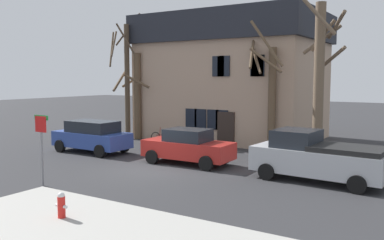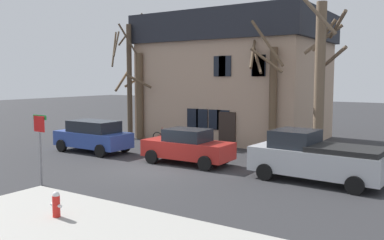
{
  "view_description": "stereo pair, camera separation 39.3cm",
  "coord_description": "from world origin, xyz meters",
  "px_view_note": "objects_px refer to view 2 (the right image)",
  "views": [
    {
      "loc": [
        11.51,
        -14.59,
        4.12
      ],
      "look_at": [
        0.4,
        3.09,
        2.02
      ],
      "focal_mm": 39.3,
      "sensor_mm": 36.0,
      "label": 1
    },
    {
      "loc": [
        11.84,
        -14.37,
        4.12
      ],
      "look_at": [
        0.4,
        3.09,
        2.02
      ],
      "focal_mm": 39.3,
      "sensor_mm": 36.0,
      "label": 2
    }
  ],
  "objects_px": {
    "tree_bare_near": "(128,76)",
    "tree_bare_far": "(271,90)",
    "tree_bare_end": "(321,75)",
    "car_blue_wagon": "(93,136)",
    "building_main": "(235,76)",
    "street_sign_pole": "(40,136)",
    "tree_bare_mid": "(139,94)",
    "car_red_sedan": "(187,146)",
    "bicycle_leaning": "(164,138)",
    "pickup_truck_silver": "(316,158)",
    "fire_hydrant": "(56,204)"
  },
  "relations": [
    {
      "from": "tree_bare_far",
      "to": "car_blue_wagon",
      "type": "height_order",
      "value": "tree_bare_far"
    },
    {
      "from": "tree_bare_mid",
      "to": "car_blue_wagon",
      "type": "xyz_separation_m",
      "value": [
        1.25,
        -5.41,
        -2.12
      ]
    },
    {
      "from": "car_red_sedan",
      "to": "bicycle_leaning",
      "type": "height_order",
      "value": "car_red_sedan"
    },
    {
      "from": "tree_bare_near",
      "to": "car_blue_wagon",
      "type": "bearing_deg",
      "value": -69.77
    },
    {
      "from": "tree_bare_far",
      "to": "tree_bare_near",
      "type": "bearing_deg",
      "value": -179.17
    },
    {
      "from": "building_main",
      "to": "street_sign_pole",
      "type": "xyz_separation_m",
      "value": [
        -0.13,
        -15.74,
        -2.3
      ]
    },
    {
      "from": "fire_hydrant",
      "to": "street_sign_pole",
      "type": "height_order",
      "value": "street_sign_pole"
    },
    {
      "from": "building_main",
      "to": "car_blue_wagon",
      "type": "relative_size",
      "value": 2.64
    },
    {
      "from": "car_blue_wagon",
      "to": "bicycle_leaning",
      "type": "distance_m",
      "value": 4.83
    },
    {
      "from": "tree_bare_near",
      "to": "car_blue_wagon",
      "type": "xyz_separation_m",
      "value": [
        1.87,
        -5.07,
        -3.31
      ]
    },
    {
      "from": "tree_bare_near",
      "to": "tree_bare_far",
      "type": "distance_m",
      "value": 10.2
    },
    {
      "from": "tree_bare_end",
      "to": "building_main",
      "type": "bearing_deg",
      "value": 147.01
    },
    {
      "from": "building_main",
      "to": "car_red_sedan",
      "type": "xyz_separation_m",
      "value": [
        2.34,
        -9.32,
        -3.36
      ]
    },
    {
      "from": "tree_bare_far",
      "to": "tree_bare_end",
      "type": "bearing_deg",
      "value": -8.59
    },
    {
      "from": "tree_bare_end",
      "to": "pickup_truck_silver",
      "type": "bearing_deg",
      "value": -74.76
    },
    {
      "from": "tree_bare_near",
      "to": "pickup_truck_silver",
      "type": "relative_size",
      "value": 1.61
    },
    {
      "from": "tree_bare_near",
      "to": "street_sign_pole",
      "type": "bearing_deg",
      "value": -63.67
    },
    {
      "from": "tree_bare_far",
      "to": "fire_hydrant",
      "type": "distance_m",
      "value": 14.14
    },
    {
      "from": "tree_bare_end",
      "to": "pickup_truck_silver",
      "type": "distance_m",
      "value": 5.87
    },
    {
      "from": "tree_bare_end",
      "to": "tree_bare_far",
      "type": "bearing_deg",
      "value": 171.41
    },
    {
      "from": "tree_bare_far",
      "to": "pickup_truck_silver",
      "type": "bearing_deg",
      "value": -51.51
    },
    {
      "from": "tree_bare_near",
      "to": "car_red_sedan",
      "type": "bearing_deg",
      "value": -31.27
    },
    {
      "from": "tree_bare_end",
      "to": "car_red_sedan",
      "type": "xyz_separation_m",
      "value": [
        -4.89,
        -4.63,
        -3.41
      ]
    },
    {
      "from": "tree_bare_far",
      "to": "street_sign_pole",
      "type": "xyz_separation_m",
      "value": [
        -4.57,
        -11.46,
        -1.53
      ]
    },
    {
      "from": "street_sign_pole",
      "to": "fire_hydrant",
      "type": "bearing_deg",
      "value": -31.84
    },
    {
      "from": "tree_bare_near",
      "to": "tree_bare_far",
      "type": "xyz_separation_m",
      "value": [
        10.17,
        0.15,
        -0.79
      ]
    },
    {
      "from": "building_main",
      "to": "tree_bare_far",
      "type": "height_order",
      "value": "building_main"
    },
    {
      "from": "building_main",
      "to": "pickup_truck_silver",
      "type": "bearing_deg",
      "value": -47.81
    },
    {
      "from": "fire_hydrant",
      "to": "tree_bare_near",
      "type": "bearing_deg",
      "value": 124.49
    },
    {
      "from": "tree_bare_near",
      "to": "car_red_sedan",
      "type": "xyz_separation_m",
      "value": [
        8.07,
        -4.9,
        -3.38
      ]
    },
    {
      "from": "tree_bare_mid",
      "to": "tree_bare_near",
      "type": "bearing_deg",
      "value": -151.31
    },
    {
      "from": "car_blue_wagon",
      "to": "bicycle_leaning",
      "type": "xyz_separation_m",
      "value": [
        1.52,
        4.55,
        -0.55
      ]
    },
    {
      "from": "tree_bare_mid",
      "to": "street_sign_pole",
      "type": "xyz_separation_m",
      "value": [
        4.98,
        -11.65,
        -1.12
      ]
    },
    {
      "from": "tree_bare_near",
      "to": "tree_bare_mid",
      "type": "height_order",
      "value": "tree_bare_near"
    },
    {
      "from": "tree_bare_far",
      "to": "bicycle_leaning",
      "type": "distance_m",
      "value": 7.47
    },
    {
      "from": "tree_bare_mid",
      "to": "tree_bare_far",
      "type": "relative_size",
      "value": 0.8
    },
    {
      "from": "tree_bare_end",
      "to": "car_blue_wagon",
      "type": "bearing_deg",
      "value": -156.6
    },
    {
      "from": "tree_bare_far",
      "to": "tree_bare_end",
      "type": "distance_m",
      "value": 2.94
    },
    {
      "from": "car_blue_wagon",
      "to": "car_red_sedan",
      "type": "bearing_deg",
      "value": 1.59
    },
    {
      "from": "car_blue_wagon",
      "to": "pickup_truck_silver",
      "type": "distance_m",
      "value": 12.37
    },
    {
      "from": "street_sign_pole",
      "to": "building_main",
      "type": "bearing_deg",
      "value": 89.53
    },
    {
      "from": "pickup_truck_silver",
      "to": "bicycle_leaning",
      "type": "bearing_deg",
      "value": 157.71
    },
    {
      "from": "tree_bare_end",
      "to": "fire_hydrant",
      "type": "distance_m",
      "value": 14.36
    },
    {
      "from": "building_main",
      "to": "street_sign_pole",
      "type": "distance_m",
      "value": 15.9
    },
    {
      "from": "car_red_sedan",
      "to": "bicycle_leaning",
      "type": "relative_size",
      "value": 2.52
    },
    {
      "from": "tree_bare_near",
      "to": "tree_bare_mid",
      "type": "bearing_deg",
      "value": 28.69
    },
    {
      "from": "tree_bare_far",
      "to": "street_sign_pole",
      "type": "distance_m",
      "value": 12.43
    },
    {
      "from": "fire_hydrant",
      "to": "bicycle_leaning",
      "type": "bearing_deg",
      "value": 114.52
    },
    {
      "from": "tree_bare_near",
      "to": "street_sign_pole",
      "type": "xyz_separation_m",
      "value": [
        5.6,
        -11.31,
        -2.32
      ]
    },
    {
      "from": "tree_bare_far",
      "to": "fire_hydrant",
      "type": "bearing_deg",
      "value": -93.25
    }
  ]
}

